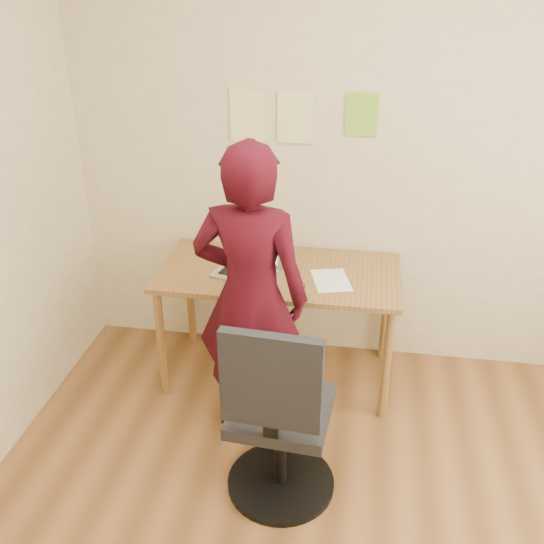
% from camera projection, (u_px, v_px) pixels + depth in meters
% --- Properties ---
extents(room, '(3.58, 3.58, 2.78)m').
position_uv_depth(room, '(345.00, 303.00, 1.99)').
color(room, brown).
rests_on(room, ground).
extents(desk, '(1.40, 0.70, 0.74)m').
position_uv_depth(desk, '(279.00, 284.00, 3.58)').
color(desk, brown).
rests_on(desk, ground).
extents(laptop, '(0.40, 0.38, 0.25)m').
position_uv_depth(laptop, '(249.00, 263.00, 3.51)').
color(laptop, '#ABABB2').
rests_on(laptop, desk).
extents(paper_sheet, '(0.26, 0.32, 0.00)m').
position_uv_depth(paper_sheet, '(331.00, 280.00, 3.43)').
color(paper_sheet, white).
rests_on(paper_sheet, desk).
extents(phone, '(0.06, 0.12, 0.01)m').
position_uv_depth(phone, '(299.00, 289.00, 3.33)').
color(phone, black).
rests_on(phone, desk).
extents(wall_note_left, '(0.21, 0.00, 0.30)m').
position_uv_depth(wall_note_left, '(248.00, 115.00, 3.52)').
color(wall_note_left, '#E5D989').
rests_on(wall_note_left, room).
extents(wall_note_mid, '(0.21, 0.00, 0.30)m').
position_uv_depth(wall_note_mid, '(296.00, 117.00, 3.48)').
color(wall_note_mid, '#E5D989').
rests_on(wall_note_mid, room).
extents(wall_note_right, '(0.18, 0.00, 0.24)m').
position_uv_depth(wall_note_right, '(362.00, 115.00, 3.41)').
color(wall_note_right, '#7DBB2A').
rests_on(wall_note_right, room).
extents(office_chair, '(0.54, 0.54, 1.03)m').
position_uv_depth(office_chair, '(278.00, 425.00, 2.79)').
color(office_chair, black).
rests_on(office_chair, ground).
extents(person, '(0.63, 0.44, 1.65)m').
position_uv_depth(person, '(251.00, 297.00, 3.09)').
color(person, '#340710').
rests_on(person, ground).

